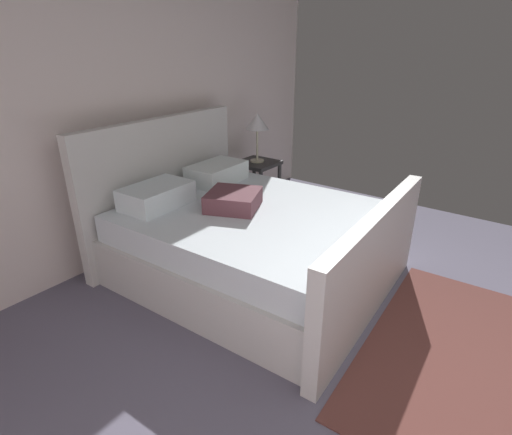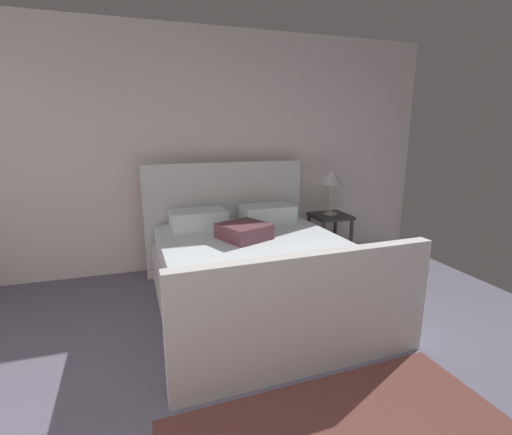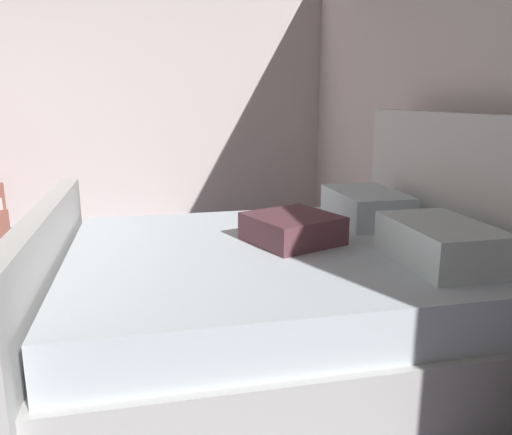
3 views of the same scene
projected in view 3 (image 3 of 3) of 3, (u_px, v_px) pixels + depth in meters
name	position (u px, v px, depth m)	size (l,w,h in m)	color
wall_back	(481.00, 94.00, 2.78)	(5.82, 0.12, 2.71)	silver
bed	(277.00, 296.00, 2.51)	(1.92, 2.21, 1.26)	silver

